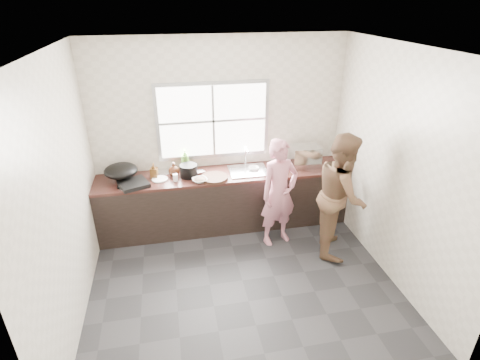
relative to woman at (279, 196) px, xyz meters
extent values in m
cube|color=#272729|center=(-0.65, -0.74, -0.71)|extent=(3.60, 3.20, 0.01)
cube|color=silver|center=(-0.65, -0.74, 2.00)|extent=(3.60, 3.20, 0.01)
cube|color=beige|center=(-0.65, 0.87, 0.64)|extent=(3.60, 0.01, 2.70)
cube|color=silver|center=(-2.46, -0.74, 0.64)|extent=(0.01, 3.20, 2.70)
cube|color=silver|center=(1.15, -0.74, 0.64)|extent=(0.01, 3.20, 2.70)
cube|color=beige|center=(-0.65, -2.34, 0.64)|extent=(3.60, 0.01, 2.70)
cube|color=black|center=(-0.65, 0.55, -0.30)|extent=(3.60, 0.62, 0.82)
cube|color=#351A15|center=(-0.65, 0.55, 0.13)|extent=(3.60, 0.64, 0.04)
cube|color=silver|center=(-0.30, 0.55, 0.16)|extent=(0.55, 0.45, 0.02)
cylinder|color=silver|center=(-0.30, 0.75, 0.30)|extent=(0.02, 0.02, 0.30)
cube|color=#9EA0A5|center=(-0.75, 0.85, 0.84)|extent=(1.60, 0.05, 1.10)
cube|color=white|center=(-0.75, 0.83, 0.84)|extent=(1.50, 0.01, 1.00)
imported|color=#C8788A|center=(0.00, 0.00, 0.00)|extent=(0.59, 0.47, 1.41)
imported|color=brown|center=(0.73, -0.33, 0.12)|extent=(0.87, 0.98, 1.66)
cylinder|color=#321D13|center=(-0.82, 0.39, 0.17)|extent=(0.45, 0.45, 0.04)
cube|color=silver|center=(-1.04, 0.58, 0.20)|extent=(0.22, 0.14, 0.01)
imported|color=white|center=(-1.02, 0.34, 0.18)|extent=(0.24, 0.24, 0.05)
imported|color=white|center=(0.16, 0.56, 0.18)|extent=(0.21, 0.21, 0.06)
imported|color=white|center=(-0.22, 0.58, 0.18)|extent=(0.25, 0.25, 0.06)
cylinder|color=black|center=(-1.15, 0.54, 0.24)|extent=(0.25, 0.25, 0.18)
cylinder|color=white|center=(-1.56, 0.52, 0.16)|extent=(0.25, 0.25, 0.02)
imported|color=#49822A|center=(-1.18, 0.77, 0.31)|extent=(0.14, 0.14, 0.32)
imported|color=#482D12|center=(-1.63, 0.60, 0.25)|extent=(0.10, 0.10, 0.19)
imported|color=#411E10|center=(-1.36, 0.62, 0.24)|extent=(0.18, 0.18, 0.18)
cylinder|color=white|center=(-1.35, 0.44, 0.20)|extent=(0.08, 0.08, 0.10)
cube|color=black|center=(-1.90, 0.40, 0.18)|extent=(0.46, 0.46, 0.05)
ellipsoid|color=black|center=(-2.06, 0.60, 0.30)|extent=(0.58, 0.58, 0.17)
cube|color=#B9BDC0|center=(0.55, 0.56, 0.31)|extent=(0.42, 0.30, 0.31)
cylinder|color=silver|center=(-1.99, 0.38, 0.16)|extent=(0.29, 0.29, 0.01)
cylinder|color=silver|center=(-1.50, 0.75, 0.16)|extent=(0.28, 0.28, 0.01)
camera|label=1|loc=(-1.38, -4.23, 2.43)|focal=28.00mm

